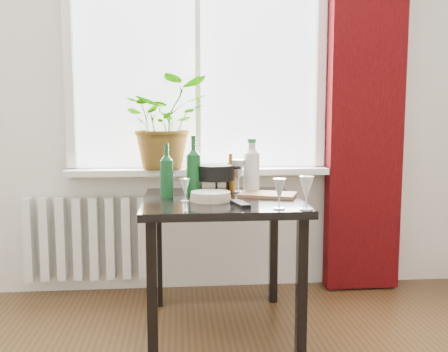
{
  "coord_description": "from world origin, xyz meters",
  "views": [
    {
      "loc": [
        -0.14,
        -1.14,
        1.18
      ],
      "look_at": [
        0.11,
        1.55,
        0.86
      ],
      "focal_mm": 40.0,
      "sensor_mm": 36.0,
      "label": 1
    }
  ],
  "objects": [
    {
      "name": "fondue_pot",
      "position": [
        0.08,
        1.7,
        0.83
      ],
      "size": [
        0.3,
        0.27,
        0.17
      ],
      "primitive_type": null,
      "rotation": [
        0.0,
        0.0,
        -0.25
      ],
      "color": "black",
      "rests_on": "table"
    },
    {
      "name": "plate_stack",
      "position": [
        0.04,
        1.47,
        0.76
      ],
      "size": [
        0.27,
        0.27,
        0.05
      ],
      "primitive_type": "cylinder",
      "rotation": [
        0.0,
        0.0,
        -0.27
      ],
      "color": "beige",
      "rests_on": "table"
    },
    {
      "name": "tv_remote",
      "position": [
        0.17,
        1.31,
        0.75
      ],
      "size": [
        0.09,
        0.18,
        0.02
      ],
      "primitive_type": "cube",
      "rotation": [
        0.0,
        0.0,
        0.21
      ],
      "color": "black",
      "rests_on": "table"
    },
    {
      "name": "wineglass_far_right",
      "position": [
        0.48,
        1.17,
        0.82
      ],
      "size": [
        0.08,
        0.08,
        0.17
      ],
      "primitive_type": null,
      "rotation": [
        0.0,
        0.0,
        0.08
      ],
      "color": "silver",
      "rests_on": "table"
    },
    {
      "name": "wineglass_front_right",
      "position": [
        0.35,
        1.2,
        0.82
      ],
      "size": [
        0.08,
        0.08,
        0.15
      ],
      "primitive_type": null,
      "rotation": [
        0.0,
        0.0,
        -0.32
      ],
      "color": "#B1BABF",
      "rests_on": "table"
    },
    {
      "name": "radiator",
      "position": [
        -0.75,
        2.18,
        0.38
      ],
      "size": [
        0.8,
        0.1,
        0.55
      ],
      "color": "white",
      "rests_on": "ground"
    },
    {
      "name": "wineglass_back_left",
      "position": [
        -0.06,
        1.74,
        0.82
      ],
      "size": [
        0.08,
        0.08,
        0.15
      ],
      "primitive_type": null,
      "rotation": [
        0.0,
        0.0,
        -0.38
      ],
      "color": "silver",
      "rests_on": "table"
    },
    {
      "name": "cleaning_bottle",
      "position": [
        0.3,
        1.75,
        0.9
      ],
      "size": [
        0.1,
        0.1,
        0.33
      ],
      "primitive_type": null,
      "rotation": [
        0.0,
        0.0,
        -0.11
      ],
      "color": "silver",
      "rests_on": "table"
    },
    {
      "name": "curtain",
      "position": [
        1.12,
        2.12,
        1.3
      ],
      "size": [
        0.5,
        0.12,
        2.56
      ],
      "color": "#340406",
      "rests_on": "ground"
    },
    {
      "name": "windowsill",
      "position": [
        0.0,
        2.15,
        0.82
      ],
      "size": [
        1.72,
        0.2,
        0.04
      ],
      "color": "white",
      "rests_on": "ground"
    },
    {
      "name": "wineglass_front_left",
      "position": [
        -0.1,
        1.45,
        0.8
      ],
      "size": [
        0.07,
        0.07,
        0.12
      ],
      "primitive_type": null,
      "rotation": [
        0.0,
        0.0,
        -0.35
      ],
      "color": "silver",
      "rests_on": "table"
    },
    {
      "name": "cutting_board",
      "position": [
        0.37,
        1.61,
        0.75
      ],
      "size": [
        0.36,
        0.29,
        0.02
      ],
      "primitive_type": "cube",
      "rotation": [
        0.0,
        0.0,
        -0.36
      ],
      "color": "#946342",
      "rests_on": "table"
    },
    {
      "name": "bottle_amber",
      "position": [
        0.18,
        1.78,
        0.86
      ],
      "size": [
        0.06,
        0.06,
        0.23
      ],
      "primitive_type": null,
      "rotation": [
        0.0,
        0.0,
        -0.12
      ],
      "color": "brown",
      "rests_on": "table"
    },
    {
      "name": "wine_bottle_right",
      "position": [
        -0.05,
        1.67,
        0.91
      ],
      "size": [
        0.1,
        0.1,
        0.35
      ],
      "primitive_type": null,
      "rotation": [
        0.0,
        0.0,
        0.3
      ],
      "color": "#0C4116",
      "rests_on": "table"
    },
    {
      "name": "wine_bottle_left",
      "position": [
        -0.2,
        1.62,
        0.89
      ],
      "size": [
        0.09,
        0.09,
        0.3
      ],
      "primitive_type": null,
      "rotation": [
        0.0,
        0.0,
        -0.41
      ],
      "color": "#0C431B",
      "rests_on": "table"
    },
    {
      "name": "potted_plant",
      "position": [
        -0.22,
        2.14,
        1.15
      ],
      "size": [
        0.65,
        0.59,
        0.6
      ],
      "primitive_type": "imported",
      "rotation": [
        0.0,
        0.0,
        0.27
      ],
      "color": "#2B7E21",
      "rests_on": "windowsill"
    },
    {
      "name": "window",
      "position": [
        0.0,
        2.22,
        1.6
      ],
      "size": [
        1.72,
        0.08,
        1.62
      ],
      "color": "white",
      "rests_on": "ground"
    },
    {
      "name": "wineglass_back_center",
      "position": [
        0.22,
        1.76,
        0.84
      ],
      "size": [
        0.11,
        0.11,
        0.2
      ],
      "primitive_type": null,
      "rotation": [
        0.0,
        0.0,
        0.43
      ],
      "color": "silver",
      "rests_on": "table"
    },
    {
      "name": "table",
      "position": [
        0.1,
        1.55,
        0.65
      ],
      "size": [
        0.85,
        0.85,
        0.74
      ],
      "color": "black",
      "rests_on": "ground"
    }
  ]
}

